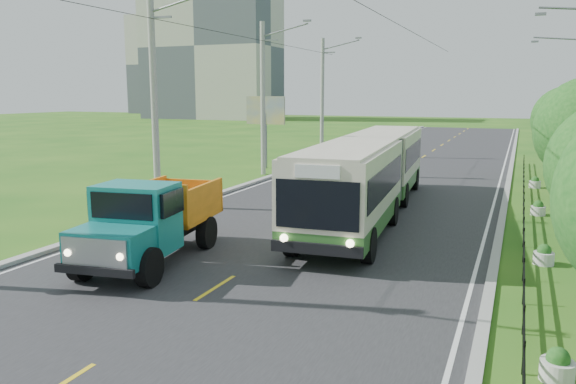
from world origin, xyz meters
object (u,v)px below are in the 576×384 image
Objects in this scene: pole_far at (323,97)px; bus at (370,170)px; tree_back at (560,122)px; planter_mid at (538,209)px; planter_near at (544,256)px; pole_mid at (263,98)px; planter_front at (557,367)px; tree_fourth at (576,136)px; streetlight_far at (573,101)px; billboard_left at (266,115)px; tree_fifth at (566,123)px; pole_near at (155,100)px; planter_far at (535,183)px; dump_truck at (151,216)px.

pole_far reaches higher than bus.
planter_mid is at bearing -95.91° from tree_back.
pole_mid is at bearing 138.35° from planter_near.
planter_front is 8.00m from planter_near.
tree_fourth is at bearing 81.23° from planter_near.
planter_front and planter_near have the same top height.
billboard_left is (-20.14, -4.00, -1.04)m from streetlight_far.
pole_far is 22.25m from tree_fifth.
bus is (11.04, -12.88, -1.81)m from billboard_left.
tree_back is (0.00, 12.00, 0.07)m from tree_fourth.
tree_fourth reaches higher than planter_front.
pole_near is 21.83m from planter_far.
tree_fourth is 13.94m from streetlight_far.
billboard_left is at bearing 112.42° from pole_mid.
planter_near is at bearing -10.09° from pole_near.
pole_far is 24.17m from bus.
tree_fourth reaches higher than planter_far.
bus reaches higher than planter_mid.
pole_far is at bearing 144.64° from tree_fifth.
bus is (-7.06, 13.12, 1.78)m from planter_front.
streetlight_far is at bearing 86.75° from tree_fourth.
streetlight_far is at bearing 54.58° from dump_truck.
bus is at bearing 56.10° from dump_truck.
bus is at bearing 144.09° from planter_near.
pole_far is 19.56m from streetlight_far.
planter_far is at bearing 90.00° from planter_near.
tree_fifth is 1.05× the size of tree_back.
dump_truck is at bearing -74.31° from billboard_left.
planter_mid is at bearing -48.41° from pole_far.
pole_far is 1.50× the size of dump_truck.
pole_mid is at bearing 159.26° from tree_fourth.
pole_mid is 1.50× the size of dump_truck.
pole_near is at bearing -90.00° from pole_mid.
streetlight_far is 20.56m from billboard_left.
pole_far is 26.20m from tree_fourth.
tree_fifth is at bearing -55.95° from planter_far.
streetlight_far is at bearing 84.70° from planter_near.
pole_near is 26.80m from streetlight_far.
streetlight_far reaches higher than dump_truck.
billboard_left reaches higher than planter_mid.
billboard_left is 23.53m from dump_truck.
dump_truck reaches higher than planter_far.
billboard_left is at bearing 94.72° from pole_near.
planter_front is (16.86, -11.00, -4.81)m from pole_near.
pole_far reaches higher than planter_far.
pole_near is 18.89m from tree_fourth.
planter_front is 15.00m from bus.
tree_back is 1.06× the size of billboard_left.
dump_truck is (-13.02, -24.68, -2.13)m from tree_back.
planter_mid is at bearing -101.56° from tree_fifth.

